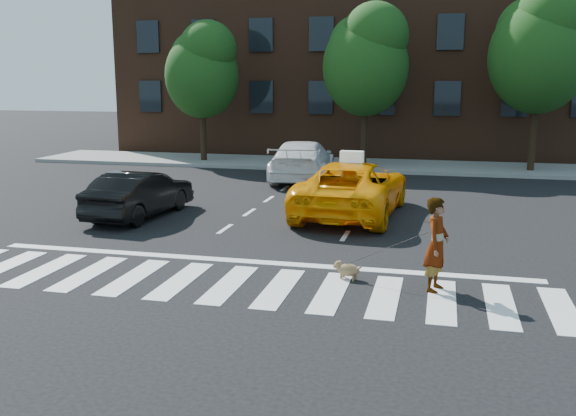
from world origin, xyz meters
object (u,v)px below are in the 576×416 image
(tree_left, at_px, (202,67))
(tree_mid, at_px, (366,56))
(taxi, at_px, (352,188))
(tree_right, at_px, (541,44))
(white_suv, at_px, (302,160))
(woman, at_px, (437,245))
(dog, at_px, (346,269))
(black_sedan, at_px, (140,194))

(tree_left, distance_m, tree_mid, 7.51)
(tree_mid, bearing_deg, taxi, -85.05)
(tree_right, relative_size, white_suv, 1.45)
(tree_right, relative_size, woman, 4.35)
(dog, bearing_deg, black_sedan, 164.32)
(tree_mid, height_order, taxi, tree_mid)
(tree_left, xyz_separation_m, white_suv, (5.57, -3.95, -3.67))
(taxi, bearing_deg, tree_right, -118.04)
(tree_mid, xyz_separation_m, taxi, (0.87, -10.00, -4.07))
(tree_right, distance_m, taxi, 12.55)
(tree_mid, relative_size, tree_right, 0.92)
(taxi, height_order, white_suv, taxi)
(taxi, xyz_separation_m, black_sedan, (-5.87, -1.69, -0.12))
(taxi, relative_size, woman, 3.19)
(tree_mid, relative_size, woman, 4.01)
(tree_left, xyz_separation_m, tree_right, (14.50, -0.00, 0.82))
(black_sedan, relative_size, white_suv, 0.76)
(black_sedan, bearing_deg, dog, 150.74)
(tree_mid, relative_size, taxi, 1.26)
(taxi, bearing_deg, woman, 114.53)
(tree_left, distance_m, tree_right, 14.52)
(black_sedan, height_order, woman, woman)
(woman, bearing_deg, tree_mid, 26.69)
(tree_mid, distance_m, black_sedan, 13.38)
(tree_mid, distance_m, tree_right, 7.01)
(tree_mid, bearing_deg, tree_left, 180.00)
(tree_mid, xyz_separation_m, black_sedan, (-5.00, -11.69, -4.19))
(tree_mid, bearing_deg, woman, -78.52)
(tree_left, distance_m, white_suv, 7.75)
(tree_left, bearing_deg, tree_right, -0.00)
(tree_mid, height_order, white_suv, tree_mid)
(black_sedan, xyz_separation_m, white_suv, (3.07, 7.73, 0.11))
(woman, distance_m, dog, 1.87)
(white_suv, height_order, dog, white_suv)
(white_suv, bearing_deg, tree_right, -161.06)
(tree_left, height_order, tree_mid, tree_mid)
(white_suv, bearing_deg, dog, 101.35)
(tree_left, relative_size, woman, 3.67)
(taxi, distance_m, dog, 6.19)
(tree_left, bearing_deg, dog, -60.50)
(tree_right, distance_m, dog, 17.73)
(white_suv, xyz_separation_m, woman, (5.27, -12.46, 0.11))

